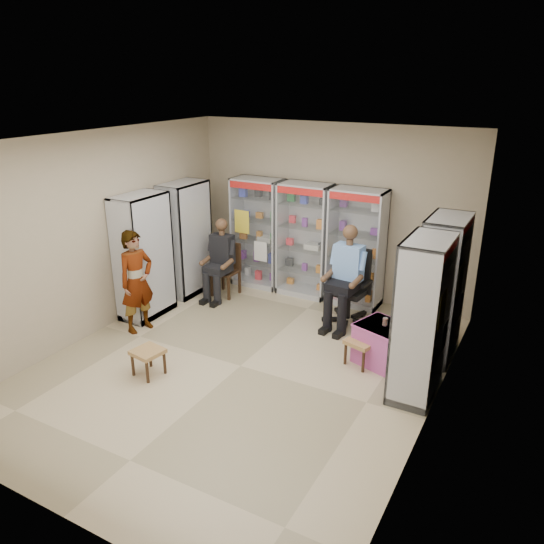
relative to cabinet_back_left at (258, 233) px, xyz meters
The scene contains 18 objects.
floor 3.18m from the cabinet_back_left, 64.54° to the right, with size 6.00×6.00×0.00m, color tan.
room_shell 3.18m from the cabinet_back_left, 64.54° to the right, with size 5.02×6.02×3.01m.
cabinet_back_left is the anchor object (origin of this frame).
cabinet_back_mid 0.95m from the cabinet_back_left, ahead, with size 0.90×0.50×2.00m, color silver.
cabinet_back_right 1.90m from the cabinet_back_left, ahead, with size 0.90×0.50×2.00m, color #ACADB3.
cabinet_right_far 3.71m from the cabinet_back_left, 17.75° to the right, with size 0.50×0.90×2.00m, color silver.
cabinet_right_near 4.18m from the cabinet_back_left, 32.28° to the right, with size 0.50×0.90×2.00m, color #A2A3A9.
cabinet_left_far 1.32m from the cabinet_back_left, 135.00° to the right, with size 0.50×0.90×2.00m, color #AAAEB1.
cabinet_left_near 2.23m from the cabinet_back_left, 114.61° to the right, with size 0.50×0.90×2.00m, color #A1A3A8.
wooden_chair 0.94m from the cabinet_back_left, 108.90° to the right, with size 0.42×0.42×0.94m, color black.
seated_customer 0.88m from the cabinet_back_left, 107.77° to the right, with size 0.44×0.60×1.34m, color black, non-canonical shape.
office_chair 2.24m from the cabinet_back_left, 19.54° to the right, with size 0.65×0.65×1.19m, color black.
seated_shopkeeper 2.23m from the cabinet_back_left, 20.75° to the right, with size 0.50×0.69×1.52m, color #74A0E6, non-canonical shape.
pink_trunk 3.47m from the cabinet_back_left, 30.41° to the right, with size 0.59×0.57×0.57m, color #BA4A98.
tea_glass 3.44m from the cabinet_back_left, 30.10° to the right, with size 0.07×0.07×0.10m, color #521707.
woven_stool_a 3.41m from the cabinet_back_left, 34.99° to the right, with size 0.37×0.37×0.37m, color #9F6943.
woven_stool_b 3.60m from the cabinet_back_left, 84.14° to the right, with size 0.36×0.36×0.36m, color #9C6A42.
standing_man 2.61m from the cabinet_back_left, 104.45° to the right, with size 0.58×0.38×1.59m, color gray.
Camera 1 is at (3.40, -5.33, 3.72)m, focal length 35.00 mm.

